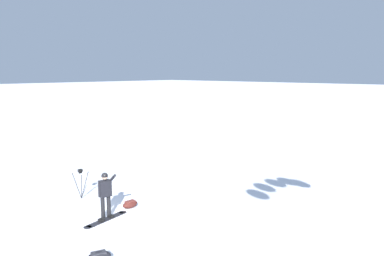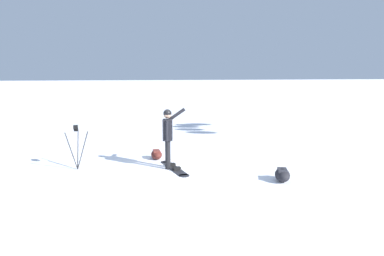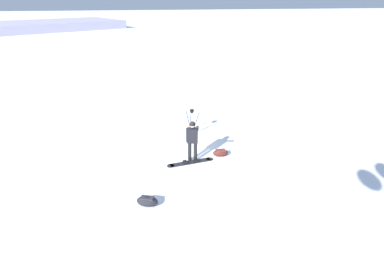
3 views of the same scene
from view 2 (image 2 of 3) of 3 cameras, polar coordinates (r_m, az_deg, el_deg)
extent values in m
plane|color=white|center=(9.99, -3.21, -6.52)|extent=(300.00, 300.00, 0.00)
cylinder|color=black|center=(10.16, -3.80, -3.97)|extent=(0.14, 0.14, 0.79)
cylinder|color=black|center=(9.94, -3.83, -4.24)|extent=(0.14, 0.14, 0.79)
cube|color=black|center=(9.92, -3.85, -0.28)|extent=(0.34, 0.45, 0.56)
sphere|color=tan|center=(9.87, -3.88, 2.13)|extent=(0.22, 0.22, 0.22)
sphere|color=black|center=(9.87, -3.88, 2.30)|extent=(0.23, 0.23, 0.23)
cylinder|color=black|center=(10.05, -2.48, 2.08)|extent=(0.52, 0.20, 0.40)
cylinder|color=black|center=(9.73, -4.00, -0.46)|extent=(0.09, 0.09, 0.56)
cube|color=black|center=(10.06, -2.83, -6.34)|extent=(0.47, 1.61, 0.02)
cylinder|color=black|center=(10.80, -4.21, -5.33)|extent=(0.27, 0.27, 0.02)
cylinder|color=black|center=(9.34, -1.23, -7.51)|extent=(0.27, 0.27, 0.02)
cube|color=black|center=(10.25, -3.23, -5.78)|extent=(0.22, 0.16, 0.08)
cube|color=black|center=(9.85, -2.41, -6.37)|extent=(0.22, 0.16, 0.08)
ellipsoid|color=black|center=(9.15, 14.01, -7.17)|extent=(0.57, 0.74, 0.31)
cube|color=#2C2C33|center=(9.12, 14.04, -6.51)|extent=(0.34, 0.45, 0.08)
cylinder|color=#262628|center=(10.51, -17.49, -3.19)|extent=(0.07, 0.36, 1.07)
cylinder|color=#262628|center=(10.25, -18.43, -3.51)|extent=(0.30, 0.24, 1.07)
cylinder|color=#262628|center=(10.27, -16.81, -3.42)|extent=(0.34, 0.16, 1.07)
cube|color=black|center=(10.25, -17.79, -0.31)|extent=(0.10, 0.10, 0.06)
cube|color=black|center=(10.24, -17.81, 0.14)|extent=(0.12, 0.16, 0.10)
ellipsoid|color=#4C1E19|center=(11.21, -5.60, -4.17)|extent=(0.36, 0.64, 0.27)
cube|color=brown|center=(11.19, -5.60, -3.69)|extent=(0.22, 0.38, 0.08)
camera|label=1|loc=(12.87, 65.38, 14.99)|focal=34.32mm
camera|label=3|loc=(14.55, 45.42, 19.08)|focal=28.68mm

